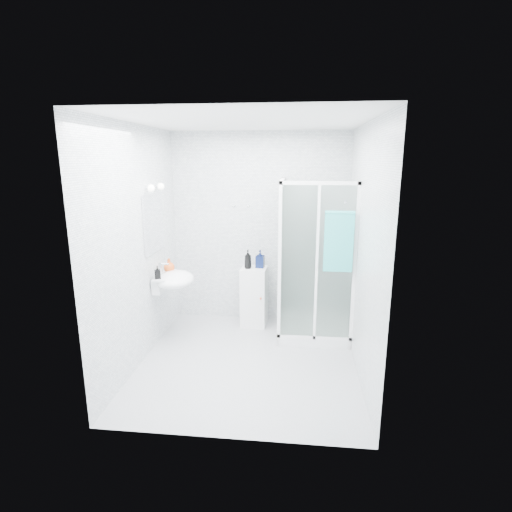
# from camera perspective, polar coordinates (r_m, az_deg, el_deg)

# --- Properties ---
(room) EXTENTS (2.40, 2.60, 2.60)m
(room) POSITION_cam_1_polar(r_m,az_deg,el_deg) (4.23, -1.18, 0.88)
(room) COLOR white
(room) RESTS_ON ground
(shower_enclosure) EXTENTS (0.90, 0.95, 2.00)m
(shower_enclosure) POSITION_cam_1_polar(r_m,az_deg,el_deg) (5.18, 7.38, -6.66)
(shower_enclosure) COLOR white
(shower_enclosure) RESTS_ON ground
(wall_basin) EXTENTS (0.46, 0.56, 0.35)m
(wall_basin) POSITION_cam_1_polar(r_m,az_deg,el_deg) (5.00, -11.79, -3.37)
(wall_basin) COLOR white
(wall_basin) RESTS_ON ground
(mirror) EXTENTS (0.02, 0.60, 0.70)m
(mirror) POSITION_cam_1_polar(r_m,az_deg,el_deg) (4.91, -14.40, 4.61)
(mirror) COLOR white
(mirror) RESTS_ON room
(vanity_lights) EXTENTS (0.10, 0.40, 0.08)m
(vanity_lights) POSITION_cam_1_polar(r_m,az_deg,el_deg) (4.85, -14.14, 9.52)
(vanity_lights) COLOR silver
(vanity_lights) RESTS_ON room
(wall_hooks) EXTENTS (0.23, 0.06, 0.03)m
(wall_hooks) POSITION_cam_1_polar(r_m,az_deg,el_deg) (5.44, -2.14, 7.15)
(wall_hooks) COLOR silver
(wall_hooks) RESTS_ON room
(storage_cabinet) EXTENTS (0.36, 0.37, 0.82)m
(storage_cabinet) POSITION_cam_1_polar(r_m,az_deg,el_deg) (5.48, -0.28, -5.83)
(storage_cabinet) COLOR white
(storage_cabinet) RESTS_ON ground
(hand_towel) EXTENTS (0.33, 0.05, 0.69)m
(hand_towel) POSITION_cam_1_polar(r_m,az_deg,el_deg) (4.56, 11.74, 2.22)
(hand_towel) COLOR teal
(hand_towel) RESTS_ON shower_enclosure
(shampoo_bottle_a) EXTENTS (0.10, 0.10, 0.25)m
(shampoo_bottle_a) POSITION_cam_1_polar(r_m,az_deg,el_deg) (5.30, -1.17, -0.47)
(shampoo_bottle_a) COLOR black
(shampoo_bottle_a) RESTS_ON storage_cabinet
(shampoo_bottle_b) EXTENTS (0.12, 0.12, 0.24)m
(shampoo_bottle_b) POSITION_cam_1_polar(r_m,az_deg,el_deg) (5.35, 0.59, -0.40)
(shampoo_bottle_b) COLOR #0A153E
(shampoo_bottle_b) RESTS_ON storage_cabinet
(soap_dispenser_orange) EXTENTS (0.18, 0.18, 0.17)m
(soap_dispenser_orange) POSITION_cam_1_polar(r_m,az_deg,el_deg) (5.09, -12.32, -1.30)
(soap_dispenser_orange) COLOR #D75119
(soap_dispenser_orange) RESTS_ON wall_basin
(soap_dispenser_black) EXTENTS (0.09, 0.09, 0.15)m
(soap_dispenser_black) POSITION_cam_1_polar(r_m,az_deg,el_deg) (4.84, -13.89, -2.28)
(soap_dispenser_black) COLOR black
(soap_dispenser_black) RESTS_ON wall_basin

